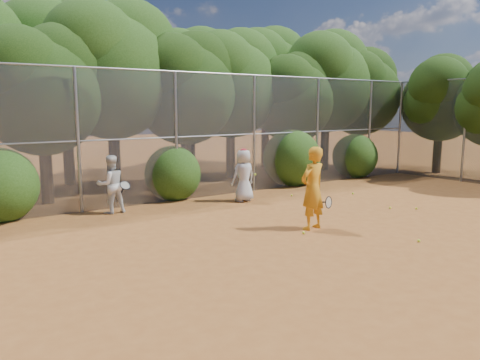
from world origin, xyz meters
TOP-DOWN VIEW (x-y plane):
  - ground at (0.00, 0.00)m, footprint 80.00×80.00m
  - fence_back at (-0.12, 6.00)m, footprint 20.05×0.09m
  - fence_side at (10.00, 3.00)m, footprint 0.09×6.09m
  - tree_2 at (-4.45, 7.83)m, footprint 3.99×3.47m
  - tree_3 at (-1.94, 8.84)m, footprint 4.89×4.26m
  - tree_4 at (0.55, 8.24)m, footprint 4.19×3.64m
  - tree_5 at (3.06, 9.04)m, footprint 4.51×3.92m
  - tree_6 at (5.55, 8.03)m, footprint 3.86×3.36m
  - tree_7 at (8.06, 8.64)m, footprint 4.77×4.14m
  - tree_8 at (10.05, 8.34)m, footprint 4.25×3.70m
  - tree_10 at (-2.93, 11.05)m, footprint 5.15×4.48m
  - tree_11 at (2.06, 10.64)m, footprint 4.64×4.03m
  - tree_12 at (6.56, 11.24)m, footprint 5.02×4.37m
  - tree_13 at (11.45, 5.03)m, footprint 3.86×3.36m
  - bush_1 at (-1.00, 6.30)m, footprint 1.80×1.80m
  - bush_2 at (4.00, 6.30)m, footprint 2.20×2.20m
  - bush_3 at (7.50, 6.30)m, footprint 1.90×1.90m
  - player_yellow at (0.06, 0.98)m, footprint 0.90×0.58m
  - player_teen at (0.64, 4.68)m, footprint 0.80×0.53m
  - player_white at (-3.34, 5.40)m, footprint 0.87×0.76m
  - ball_0 at (3.50, 1.34)m, footprint 0.07×0.07m
  - ball_1 at (4.32, 3.50)m, footprint 0.07×0.07m
  - ball_2 at (1.21, -1.19)m, footprint 0.07×0.07m
  - ball_3 at (4.05, 0.86)m, footprint 0.07×0.07m
  - ball_4 at (-0.42, 0.73)m, footprint 0.07×0.07m
  - ball_5 at (2.40, 4.42)m, footprint 0.07×0.07m

SIDE VIEW (x-z plane):
  - ground at x=0.00m, z-range 0.00..0.00m
  - ball_0 at x=3.50m, z-range 0.00..0.07m
  - ball_1 at x=4.32m, z-range 0.00..0.07m
  - ball_2 at x=1.21m, z-range 0.00..0.07m
  - ball_3 at x=4.05m, z-range 0.00..0.07m
  - ball_4 at x=-0.42m, z-range 0.00..0.07m
  - ball_5 at x=2.40m, z-range 0.00..0.07m
  - player_white at x=-3.34m, z-range 0.00..1.62m
  - player_teen at x=0.64m, z-range -0.01..1.66m
  - bush_1 at x=-1.00m, z-range 0.00..1.80m
  - bush_3 at x=7.50m, z-range 0.00..1.90m
  - player_yellow at x=0.06m, z-range 0.00..2.00m
  - bush_2 at x=4.00m, z-range 0.00..2.20m
  - fence_side at x=10.00m, z-range 0.04..4.06m
  - fence_back at x=-0.12m, z-range 0.04..4.06m
  - tree_6 at x=5.55m, z-range 0.82..6.11m
  - tree_13 at x=11.45m, z-range 0.82..6.11m
  - tree_2 at x=-4.45m, z-range 0.85..6.32m
  - tree_4 at x=0.55m, z-range 0.89..6.62m
  - tree_8 at x=10.05m, z-range 0.91..6.73m
  - tree_5 at x=3.06m, z-range 0.96..7.13m
  - tree_11 at x=2.06m, z-range 0.99..7.34m
  - tree_7 at x=8.06m, z-range 1.02..7.54m
  - tree_3 at x=-1.94m, z-range 1.04..7.75m
  - tree_12 at x=6.56m, z-range 1.07..7.95m
  - tree_10 at x=-2.93m, z-range 1.10..8.16m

